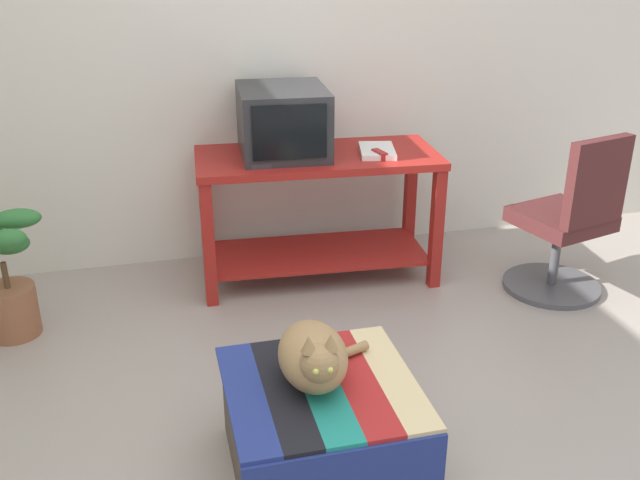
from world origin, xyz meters
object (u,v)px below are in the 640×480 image
Objects in this scene: potted_plant at (4,279)px; stapler at (380,155)px; desk at (317,195)px; keyboard at (289,161)px; book at (377,151)px; office_chair at (568,227)px; tv_monitor at (283,122)px; ottoman_with_blanket at (321,428)px; cat at (314,356)px.

stapler is (1.88, 0.13, 0.43)m from potted_plant.
keyboard is (-0.18, -0.12, 0.24)m from desk.
stapler is (-0.02, -0.09, 0.01)m from book.
keyboard is 1.46× the size of book.
desk is at bearing 10.12° from potted_plant.
office_chair is (0.91, -0.47, -0.34)m from book.
office_chair is at bearing -19.11° from tv_monitor.
tv_monitor is 5.06× the size of stapler.
book is 1.07m from office_chair.
ottoman_with_blanket is at bearing 17.79° from office_chair.
potted_plant is 0.71× the size of office_chair.
potted_plant is (-1.22, 1.27, 0.12)m from ottoman_with_blanket.
office_chair is at bearing -13.83° from keyboard.
tv_monitor is 1.77m from ottoman_with_blanket.
office_chair is at bearing -14.49° from book.
book reaches higher than keyboard.
keyboard is 0.63× the size of potted_plant.
stapler reaches higher than keyboard.
stapler is at bearing 67.25° from cat.
potted_plant is (-1.42, -0.34, -0.58)m from tv_monitor.
ottoman_with_blanket is (-0.37, -1.56, -0.30)m from desk.
tv_monitor is 0.63× the size of office_chair.
desk is 1.58m from cat.
book is 2.49× the size of stapler.
tv_monitor reaches higher than book.
stapler is at bearing -1.51° from keyboard.
cat reaches higher than ottoman_with_blanket.
office_chair reaches higher than keyboard.
ottoman_with_blanket is 1.90m from office_chair.
keyboard reaches higher than potted_plant.
potted_plant is at bearing -20.11° from office_chair.
keyboard is at bearing 163.45° from stapler.
desk is at bearing 140.46° from stapler.
tv_monitor is at bearing 85.82° from cat.
office_chair reaches higher than stapler.
tv_monitor is 1.59m from office_chair.
book is 0.41× the size of ottoman_with_blanket.
book is 0.43× the size of potted_plant.
cat is (-0.02, 0.02, 0.29)m from ottoman_with_blanket.
book is at bearing -7.79° from desk.
desk is 2.08× the size of potted_plant.
ottoman_with_blanket is (-0.19, -1.44, -0.54)m from keyboard.
cat is 1.90m from office_chair.
office_chair is 1.05m from stapler.
keyboard is at bearing -161.14° from book.
desk is 2.38× the size of tv_monitor.
office_chair reaches higher than desk.
keyboard is 0.45× the size of office_chair.
desk is 12.04× the size of stapler.
tv_monitor is 0.83× the size of ottoman_with_blanket.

